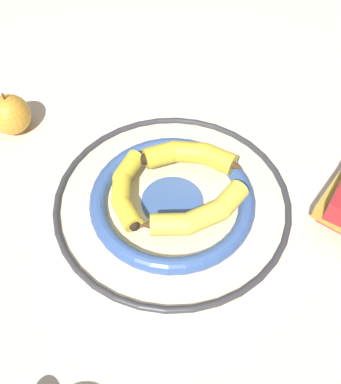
# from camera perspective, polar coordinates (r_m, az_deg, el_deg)

# --- Properties ---
(ground_plane) EXTENTS (2.80, 2.80, 0.00)m
(ground_plane) POSITION_cam_1_polar(r_m,az_deg,el_deg) (0.76, 0.23, -2.16)
(ground_plane) COLOR beige
(decorative_bowl) EXTENTS (0.39, 0.39, 0.04)m
(decorative_bowl) POSITION_cam_1_polar(r_m,az_deg,el_deg) (0.75, 0.00, -1.05)
(decorative_bowl) COLOR beige
(decorative_bowl) RESTS_ON ground_plane
(banana_a) EXTENTS (0.15, 0.13, 0.03)m
(banana_a) POSITION_cam_1_polar(r_m,az_deg,el_deg) (0.69, 3.71, -2.85)
(banana_a) COLOR yellow
(banana_a) RESTS_ON decorative_bowl
(banana_b) EXTENTS (0.17, 0.07, 0.04)m
(banana_b) POSITION_cam_1_polar(r_m,az_deg,el_deg) (0.76, 2.69, 4.66)
(banana_b) COLOR yellow
(banana_b) RESTS_ON decorative_bowl
(banana_c) EXTENTS (0.07, 0.16, 0.03)m
(banana_c) POSITION_cam_1_polar(r_m,az_deg,el_deg) (0.72, -5.71, 0.55)
(banana_c) COLOR yellow
(banana_c) RESTS_ON decorative_bowl
(apple) EXTENTS (0.08, 0.08, 0.09)m
(apple) POSITION_cam_1_polar(r_m,az_deg,el_deg) (0.91, -19.68, 9.24)
(apple) COLOR gold
(apple) RESTS_ON ground_plane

